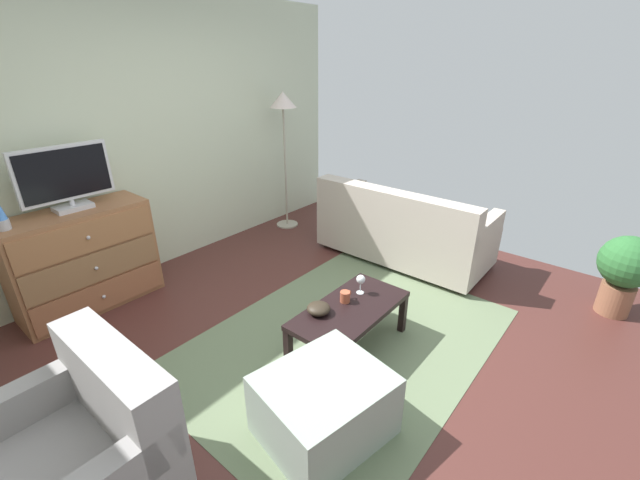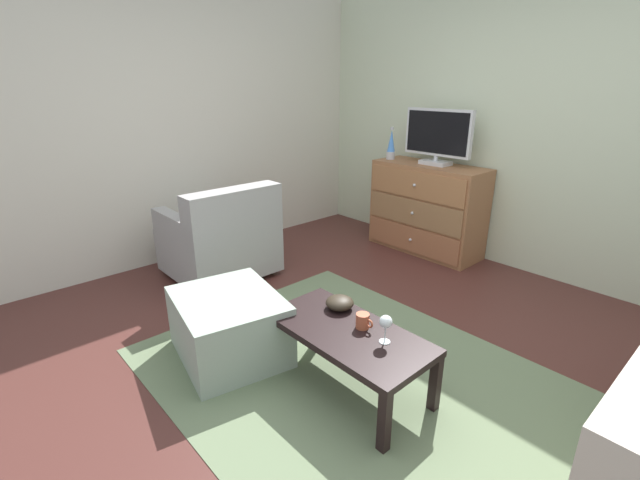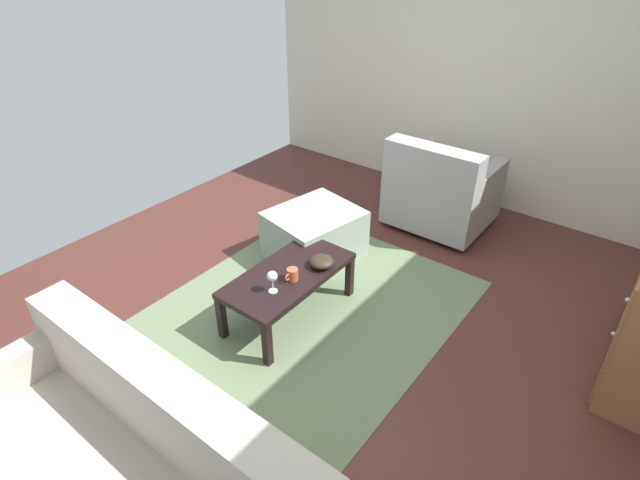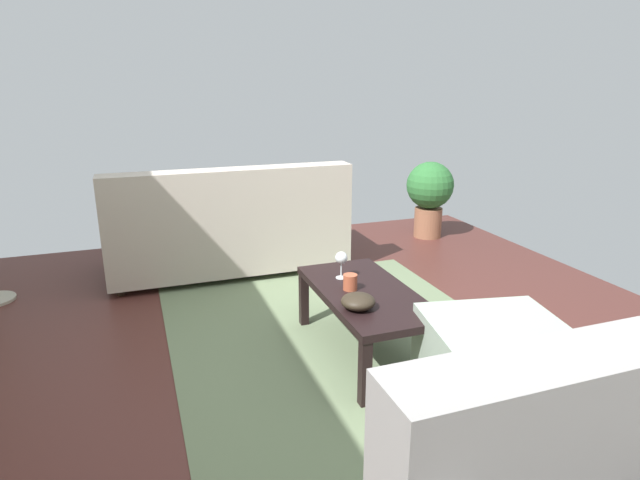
# 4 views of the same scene
# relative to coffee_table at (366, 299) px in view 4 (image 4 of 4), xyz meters

# --- Properties ---
(ground_plane) EXTENTS (5.33, 4.85, 0.05)m
(ground_plane) POSITION_rel_coffee_table_xyz_m (-0.15, 0.27, -0.35)
(ground_plane) COLOR #4C2722
(area_rug) EXTENTS (2.60, 1.90, 0.01)m
(area_rug) POSITION_rel_coffee_table_xyz_m (0.05, 0.07, -0.32)
(area_rug) COLOR #647455
(area_rug) RESTS_ON ground_plane
(coffee_table) EXTENTS (0.96, 0.47, 0.37)m
(coffee_table) POSITION_rel_coffee_table_xyz_m (0.00, 0.00, 0.00)
(coffee_table) COLOR black
(coffee_table) RESTS_ON ground_plane
(wine_glass) EXTENTS (0.07, 0.07, 0.16)m
(wine_glass) POSITION_rel_coffee_table_xyz_m (0.22, 0.06, 0.16)
(wine_glass) COLOR silver
(wine_glass) RESTS_ON coffee_table
(mug) EXTENTS (0.11, 0.08, 0.08)m
(mug) POSITION_rel_coffee_table_xyz_m (0.04, 0.08, 0.09)
(mug) COLOR #AC5135
(mug) RESTS_ON coffee_table
(bowl_decorative) EXTENTS (0.17, 0.17, 0.08)m
(bowl_decorative) POSITION_rel_coffee_table_xyz_m (-0.20, 0.14, 0.09)
(bowl_decorative) COLOR #2D241A
(bowl_decorative) RESTS_ON coffee_table
(couch_large) EXTENTS (0.85, 1.80, 0.84)m
(couch_large) POSITION_rel_coffee_table_xyz_m (1.61, 0.46, 0.01)
(couch_large) COLOR #332319
(couch_large) RESTS_ON ground_plane
(ottoman) EXTENTS (0.80, 0.72, 0.41)m
(ottoman) POSITION_rel_coffee_table_xyz_m (-0.71, -0.33, -0.12)
(ottoman) COLOR #91A092
(ottoman) RESTS_ON ground_plane
(potted_plant) EXTENTS (0.44, 0.44, 0.72)m
(potted_plant) POSITION_rel_coffee_table_xyz_m (1.87, -1.50, 0.11)
(potted_plant) COLOR brown
(potted_plant) RESTS_ON ground_plane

